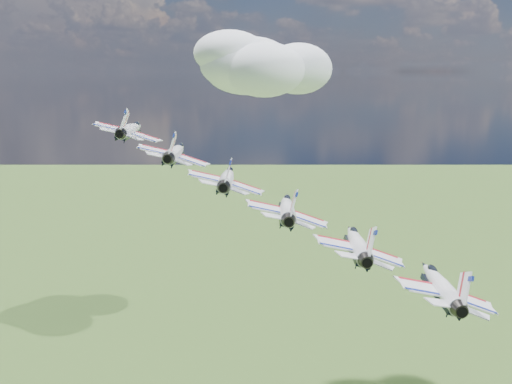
{
  "coord_description": "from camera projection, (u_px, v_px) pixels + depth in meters",
  "views": [
    {
      "loc": [
        -18.01,
        -102.51,
        160.3
      ],
      "look_at": [
        -3.01,
        -20.93,
        142.74
      ],
      "focal_mm": 40.0,
      "sensor_mm": 36.0,
      "label": 1
    }
  ],
  "objects": [
    {
      "name": "jet_4",
      "position": [
        357.0,
        243.0,
        75.11
      ],
      "size": [
        15.33,
        18.82,
        7.86
      ],
      "primitive_type": null,
      "rotation": [
        0.0,
        0.27,
        -0.2
      ],
      "color": "silver"
    },
    {
      "name": "jet_1",
      "position": [
        176.0,
        152.0,
        94.46
      ],
      "size": [
        15.33,
        18.82,
        7.86
      ],
      "primitive_type": null,
      "rotation": [
        0.0,
        0.27,
        -0.2
      ],
      "color": "white"
    },
    {
      "name": "cloud_far",
      "position": [
        269.0,
        64.0,
        291.27
      ],
      "size": [
        67.6,
        53.12,
        26.56
      ],
      "primitive_type": "ellipsoid",
      "color": "white"
    },
    {
      "name": "jet_3",
      "position": [
        287.0,
        208.0,
        81.56
      ],
      "size": [
        15.33,
        18.82,
        7.86
      ],
      "primitive_type": null,
      "rotation": [
        0.0,
        0.27,
        -0.2
      ],
      "color": "white"
    },
    {
      "name": "jet_2",
      "position": [
        227.0,
        178.0,
        88.01
      ],
      "size": [
        15.33,
        18.82,
        7.86
      ],
      "primitive_type": null,
      "rotation": [
        0.0,
        0.27,
        -0.2
      ],
      "color": "silver"
    },
    {
      "name": "jet_0",
      "position": [
        131.0,
        129.0,
        100.91
      ],
      "size": [
        15.33,
        18.82,
        7.86
      ],
      "primitive_type": null,
      "rotation": [
        0.0,
        0.27,
        -0.2
      ],
      "color": "white"
    },
    {
      "name": "jet_5",
      "position": [
        440.0,
        284.0,
        68.66
      ],
      "size": [
        15.33,
        18.82,
        7.86
      ],
      "primitive_type": null,
      "rotation": [
        0.0,
        0.27,
        -0.2
      ],
      "color": "silver"
    }
  ]
}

